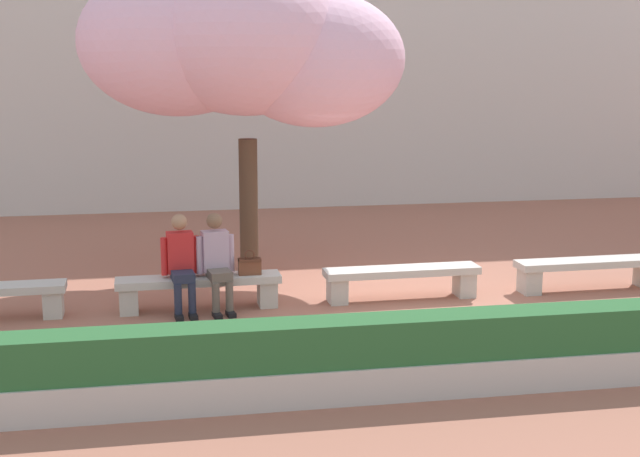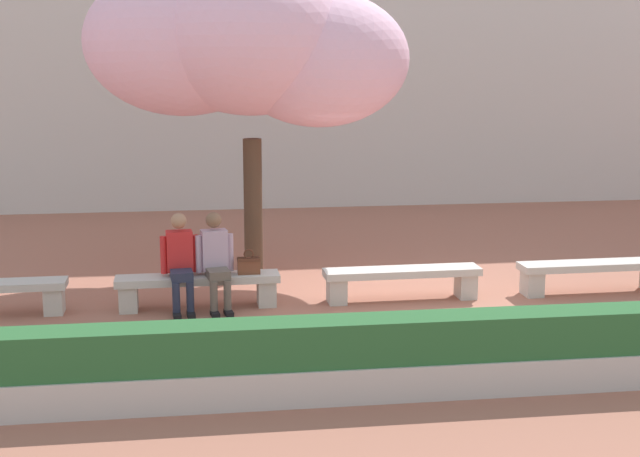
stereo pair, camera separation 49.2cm
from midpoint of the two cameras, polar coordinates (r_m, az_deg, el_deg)
The scene contains 10 objects.
ground_plane at distance 12.41m, azimuth 6.39°, elevation -4.58°, with size 100.00×100.00×0.00m, color #9E604C.
building_facade at distance 21.58m, azimuth 0.04°, elevation 13.95°, with size 28.00×4.00×8.87m, color beige.
stone_bench_near_west at distance 11.96m, azimuth -6.64°, elevation -3.63°, with size 2.18×0.46×0.45m.
stone_bench_center at distance 12.33m, azimuth 6.42°, elevation -3.18°, with size 2.18×0.46×0.45m.
stone_bench_near_east at distance 13.29m, azimuth 18.14°, elevation -2.63°, with size 2.18×0.46×0.45m.
person_seated_left at distance 11.81m, azimuth -7.76°, elevation -1.92°, with size 0.51×0.71×1.29m.
person_seated_right at distance 11.82m, azimuth -5.51°, elevation -1.86°, with size 0.50×0.72×1.29m.
handbag at distance 11.92m, azimuth -3.40°, elevation -2.31°, with size 0.30×0.15×0.34m.
cherry_tree_main at distance 13.51m, azimuth -3.76°, elevation 11.68°, with size 4.80×3.27×4.75m.
planter_hedge_foreground at distance 9.19m, azimuth 11.73°, elevation -7.83°, with size 15.95×0.50×0.80m.
Camera 2 is at (-2.78, -11.61, 3.32)m, focal length 50.00 mm.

